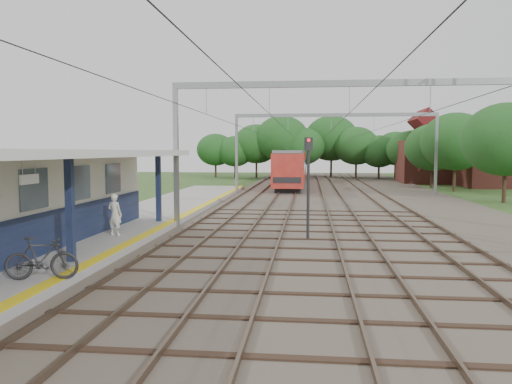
{
  "coord_description": "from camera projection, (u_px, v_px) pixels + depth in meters",
  "views": [
    {
      "loc": [
        1.4,
        -8.49,
        3.74
      ],
      "look_at": [
        -1.41,
        17.58,
        1.6
      ],
      "focal_mm": 35.0,
      "sensor_mm": 36.0,
      "label": 1
    }
  ],
  "objects": [
    {
      "name": "ground",
      "position": [
        229.0,
        362.0,
        8.87
      ],
      "size": [
        160.0,
        160.0,
        0.0
      ],
      "primitive_type": "plane",
      "color": "#2D4C1E",
      "rests_on": "ground"
    },
    {
      "name": "ballast_bed",
      "position": [
        343.0,
        200.0,
        38.16
      ],
      "size": [
        18.0,
        90.0,
        0.1
      ],
      "primitive_type": "cube",
      "color": "#473D33",
      "rests_on": "ground"
    },
    {
      "name": "platform",
      "position": [
        120.0,
        227.0,
        23.53
      ],
      "size": [
        5.0,
        52.0,
        0.35
      ],
      "primitive_type": "cube",
      "color": "gray",
      "rests_on": "ground"
    },
    {
      "name": "yellow_stripe",
      "position": [
        166.0,
        224.0,
        23.27
      ],
      "size": [
        0.45,
        52.0,
        0.01
      ],
      "primitive_type": "cube",
      "color": "yellow",
      "rests_on": "platform"
    },
    {
      "name": "canopy",
      "position": [
        10.0,
        154.0,
        15.34
      ],
      "size": [
        6.4,
        20.0,
        3.44
      ],
      "color": "#121C3B",
      "rests_on": "platform"
    },
    {
      "name": "rail_tracks",
      "position": [
        311.0,
        198.0,
        38.42
      ],
      "size": [
        11.8,
        88.0,
        0.15
      ],
      "color": "brown",
      "rests_on": "ballast_bed"
    },
    {
      "name": "catenary_system",
      "position": [
        340.0,
        125.0,
        33.11
      ],
      "size": [
        17.22,
        88.0,
        7.0
      ],
      "color": "gray",
      "rests_on": "ground"
    },
    {
      "name": "tree_band",
      "position": [
        329.0,
        142.0,
        64.66
      ],
      "size": [
        31.72,
        30.88,
        8.82
      ],
      "color": "#382619",
      "rests_on": "ground"
    },
    {
      "name": "house_near",
      "position": [
        499.0,
        159.0,
        51.97
      ],
      "size": [
        7.0,
        6.12,
        7.89
      ],
      "color": "brown",
      "rests_on": "ground"
    },
    {
      "name": "house_far",
      "position": [
        435.0,
        156.0,
        58.43
      ],
      "size": [
        8.0,
        6.12,
        8.66
      ],
      "color": "brown",
      "rests_on": "ground"
    },
    {
      "name": "person",
      "position": [
        115.0,
        214.0,
        20.14
      ],
      "size": [
        0.7,
        0.54,
        1.7
      ],
      "primitive_type": "imported",
      "rotation": [
        0.0,
        0.0,
        2.9
      ],
      "color": "silver",
      "rests_on": "platform"
    },
    {
      "name": "bicycle",
      "position": [
        41.0,
        258.0,
        13.14
      ],
      "size": [
        1.97,
        0.91,
        1.15
      ],
      "primitive_type": "imported",
      "rotation": [
        0.0,
        0.0,
        1.77
      ],
      "color": "black",
      "rests_on": "platform"
    },
    {
      "name": "train",
      "position": [
        294.0,
        165.0,
        59.84
      ],
      "size": [
        2.84,
        35.34,
        3.73
      ],
      "color": "black",
      "rests_on": "ballast_bed"
    },
    {
      "name": "signal_post",
      "position": [
        308.0,
        177.0,
        20.46
      ],
      "size": [
        0.34,
        0.31,
        4.31
      ],
      "rotation": [
        0.0,
        0.0,
        0.43
      ],
      "color": "black",
      "rests_on": "ground"
    }
  ]
}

